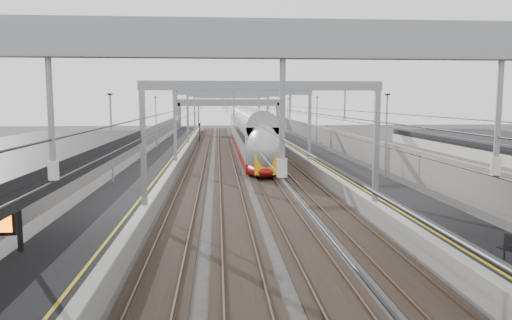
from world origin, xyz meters
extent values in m
cube|color=black|center=(-8.00, 45.00, 0.50)|extent=(4.00, 120.00, 1.00)
cube|color=black|center=(8.00, 45.00, 0.50)|extent=(4.00, 120.00, 1.00)
cube|color=black|center=(-4.50, 45.00, 0.04)|extent=(2.40, 140.00, 0.08)
cube|color=brown|center=(-5.22, 45.00, 0.13)|extent=(0.07, 140.00, 0.14)
cube|color=brown|center=(-3.78, 45.00, 0.13)|extent=(0.07, 140.00, 0.14)
cube|color=black|center=(-1.50, 45.00, 0.04)|extent=(2.40, 140.00, 0.08)
cube|color=brown|center=(-2.22, 45.00, 0.13)|extent=(0.07, 140.00, 0.14)
cube|color=brown|center=(-0.78, 45.00, 0.13)|extent=(0.07, 140.00, 0.14)
cube|color=black|center=(1.50, 45.00, 0.04)|extent=(2.40, 140.00, 0.08)
cube|color=brown|center=(0.78, 45.00, 0.13)|extent=(0.07, 140.00, 0.14)
cube|color=brown|center=(2.22, 45.00, 0.13)|extent=(0.07, 140.00, 0.14)
cube|color=black|center=(4.50, 45.00, 0.04)|extent=(2.40, 140.00, 0.08)
cube|color=brown|center=(3.78, 45.00, 0.13)|extent=(0.07, 140.00, 0.14)
cube|color=brown|center=(5.22, 45.00, 0.13)|extent=(0.07, 140.00, 0.14)
cube|color=gray|center=(0.00, 2.00, 7.35)|extent=(13.00, 0.25, 0.50)
cube|color=gray|center=(-6.30, 22.00, 4.30)|extent=(0.28, 0.28, 6.60)
cube|color=gray|center=(6.30, 22.00, 4.30)|extent=(0.28, 0.28, 6.60)
cube|color=gray|center=(0.00, 22.00, 7.35)|extent=(13.00, 0.25, 0.50)
cube|color=gray|center=(-6.30, 42.00, 4.30)|extent=(0.28, 0.28, 6.60)
cube|color=gray|center=(6.30, 42.00, 4.30)|extent=(0.28, 0.28, 6.60)
cube|color=gray|center=(0.00, 42.00, 7.35)|extent=(13.00, 0.25, 0.50)
cube|color=gray|center=(-6.30, 62.00, 4.30)|extent=(0.28, 0.28, 6.60)
cube|color=gray|center=(6.30, 62.00, 4.30)|extent=(0.28, 0.28, 6.60)
cube|color=gray|center=(0.00, 62.00, 7.35)|extent=(13.00, 0.25, 0.50)
cube|color=gray|center=(-6.30, 82.00, 4.30)|extent=(0.28, 0.28, 6.60)
cube|color=gray|center=(6.30, 82.00, 4.30)|extent=(0.28, 0.28, 6.60)
cube|color=gray|center=(0.00, 82.00, 7.35)|extent=(13.00, 0.25, 0.50)
cube|color=gray|center=(-6.30, 100.00, 4.30)|extent=(0.28, 0.28, 6.60)
cube|color=gray|center=(6.30, 100.00, 4.30)|extent=(0.28, 0.28, 6.60)
cube|color=gray|center=(0.00, 100.00, 7.35)|extent=(13.00, 0.25, 0.50)
cylinder|color=#262628|center=(-4.50, 50.00, 5.50)|extent=(0.03, 140.00, 0.03)
cylinder|color=#262628|center=(-1.50, 50.00, 5.50)|extent=(0.03, 140.00, 0.03)
cylinder|color=#262628|center=(1.50, 50.00, 5.50)|extent=(0.03, 140.00, 0.03)
cylinder|color=#262628|center=(4.50, 50.00, 5.50)|extent=(0.03, 140.00, 0.03)
cylinder|color=black|center=(-9.70, 14.00, 3.00)|extent=(0.20, 0.20, 4.00)
cube|color=gray|center=(0.00, 100.00, 6.20)|extent=(22.00, 2.20, 1.40)
cube|color=gray|center=(-10.50, 100.00, 3.10)|extent=(1.00, 2.20, 6.20)
cube|color=gray|center=(10.50, 100.00, 3.10)|extent=(1.00, 2.20, 6.20)
cube|color=gray|center=(-11.20, 45.00, 1.60)|extent=(0.30, 120.00, 3.20)
cube|color=gray|center=(11.20, 45.00, 1.60)|extent=(0.30, 120.00, 3.20)
cube|color=maroon|center=(1.50, 50.12, 0.63)|extent=(2.91, 24.75, 0.86)
cube|color=#9A9A9F|center=(1.50, 50.12, 2.68)|extent=(2.91, 24.75, 3.23)
cube|color=black|center=(1.50, 41.45, 0.29)|extent=(2.15, 2.58, 0.54)
cube|color=maroon|center=(1.50, 75.30, 0.63)|extent=(2.91, 24.75, 0.86)
cube|color=#9A9A9F|center=(1.50, 75.30, 2.68)|extent=(2.91, 24.75, 3.23)
cube|color=black|center=(1.50, 66.63, 0.29)|extent=(2.15, 2.58, 0.54)
ellipsoid|color=#9A9A9F|center=(1.50, 37.53, 2.35)|extent=(2.91, 5.60, 4.52)
cube|color=#FFB70D|center=(1.50, 35.21, 1.38)|extent=(1.83, 0.12, 1.61)
cube|color=black|center=(1.50, 35.70, 3.00)|extent=(1.72, 0.61, 1.01)
cylinder|color=black|center=(7.66, 11.68, 1.20)|extent=(0.06, 0.06, 0.40)
cylinder|color=black|center=(-5.20, 73.79, 1.50)|extent=(0.12, 0.12, 3.00)
cube|color=black|center=(-5.20, 73.79, 3.10)|extent=(0.32, 0.22, 0.75)
sphere|color=#0CE526|center=(-5.20, 73.66, 3.25)|extent=(0.16, 0.16, 0.16)
cylinder|color=black|center=(3.20, 64.92, 1.50)|extent=(0.12, 0.12, 3.00)
cube|color=black|center=(3.20, 64.92, 3.10)|extent=(0.32, 0.22, 0.75)
sphere|color=red|center=(3.20, 64.79, 3.25)|extent=(0.16, 0.16, 0.16)
cylinder|color=black|center=(5.40, 76.02, 1.50)|extent=(0.12, 0.12, 3.00)
cube|color=black|center=(5.40, 76.02, 3.10)|extent=(0.32, 0.22, 0.75)
sphere|color=red|center=(5.40, 75.89, 3.25)|extent=(0.16, 0.16, 0.16)
camera|label=1|loc=(-2.36, -4.61, 6.55)|focal=35.00mm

